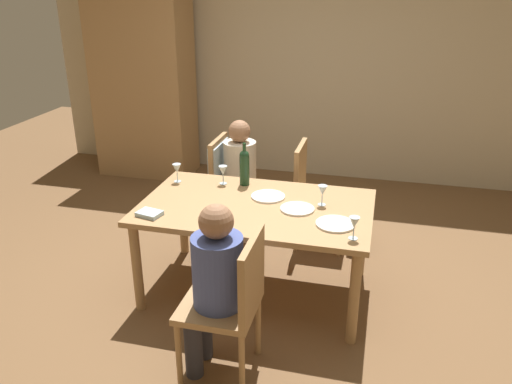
{
  "coord_description": "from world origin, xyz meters",
  "views": [
    {
      "loc": [
        0.83,
        -3.27,
        2.24
      ],
      "look_at": [
        0.0,
        0.0,
        0.83
      ],
      "focal_mm": 36.16,
      "sensor_mm": 36.0,
      "label": 1
    }
  ],
  "objects": [
    {
      "name": "ground_plane",
      "position": [
        0.0,
        0.0,
        0.0
      ],
      "size": [
        10.0,
        10.0,
        0.0
      ],
      "primitive_type": "plane",
      "color": "brown"
    },
    {
      "name": "rear_room_partition",
      "position": [
        0.0,
        2.7,
        1.35
      ],
      "size": [
        6.4,
        0.12,
        2.7
      ],
      "primitive_type": "cube",
      "color": "beige",
      "rests_on": "ground_plane"
    },
    {
      "name": "armoire_cabinet",
      "position": [
        -1.93,
        2.25,
        1.1
      ],
      "size": [
        1.18,
        0.62,
        2.18
      ],
      "color": "#A87F51",
      "rests_on": "ground_plane"
    },
    {
      "name": "dining_table",
      "position": [
        0.0,
        0.0,
        0.64
      ],
      "size": [
        1.65,
        1.01,
        0.73
      ],
      "color": "#A87F51",
      "rests_on": "ground_plane"
    },
    {
      "name": "chair_far_left",
      "position": [
        -0.5,
        0.88,
        0.59
      ],
      "size": [
        0.46,
        0.44,
        0.92
      ],
      "rotation": [
        0.0,
        0.0,
        -1.57
      ],
      "color": "#A87F51",
      "rests_on": "ground_plane"
    },
    {
      "name": "chair_near",
      "position": [
        0.09,
        -0.88,
        0.53
      ],
      "size": [
        0.44,
        0.44,
        0.92
      ],
      "rotation": [
        0.0,
        0.0,
        1.57
      ],
      "color": "#A87F51",
      "rests_on": "ground_plane"
    },
    {
      "name": "chair_far_right",
      "position": [
        0.29,
        0.88,
        0.53
      ],
      "size": [
        0.44,
        0.44,
        0.92
      ],
      "rotation": [
        0.0,
        0.0,
        -1.57
      ],
      "color": "#A87F51",
      "rests_on": "ground_plane"
    },
    {
      "name": "person_woman_host",
      "position": [
        -0.35,
        0.88,
        0.64
      ],
      "size": [
        0.33,
        0.29,
        1.1
      ],
      "rotation": [
        0.0,
        0.0,
        -1.57
      ],
      "color": "#33333D",
      "rests_on": "ground_plane"
    },
    {
      "name": "person_man_bearded",
      "position": [
        -0.03,
        -0.88,
        0.64
      ],
      "size": [
        0.34,
        0.3,
        1.11
      ],
      "rotation": [
        0.0,
        0.0,
        1.57
      ],
      "color": "#33333D",
      "rests_on": "ground_plane"
    },
    {
      "name": "wine_bottle_tall_green",
      "position": [
        -0.18,
        0.36,
        0.88
      ],
      "size": [
        0.08,
        0.08,
        0.34
      ],
      "color": "#19381E",
      "rests_on": "dining_table"
    },
    {
      "name": "wine_glass_near_left",
      "position": [
        -0.72,
        0.29,
        0.83
      ],
      "size": [
        0.07,
        0.07,
        0.15
      ],
      "color": "silver",
      "rests_on": "dining_table"
    },
    {
      "name": "wine_glass_centre",
      "position": [
        0.72,
        -0.35,
        0.83
      ],
      "size": [
        0.07,
        0.07,
        0.15
      ],
      "color": "silver",
      "rests_on": "dining_table"
    },
    {
      "name": "wine_glass_near_right",
      "position": [
        -0.35,
        0.33,
        0.83
      ],
      "size": [
        0.07,
        0.07,
        0.15
      ],
      "color": "silver",
      "rests_on": "dining_table"
    },
    {
      "name": "wine_glass_far",
      "position": [
        0.46,
        0.12,
        0.83
      ],
      "size": [
        0.07,
        0.07,
        0.15
      ],
      "color": "silver",
      "rests_on": "dining_table"
    },
    {
      "name": "dinner_plate_host",
      "position": [
        0.59,
        -0.19,
        0.73
      ],
      "size": [
        0.26,
        0.26,
        0.01
      ],
      "primitive_type": "cylinder",
      "color": "silver",
      "rests_on": "dining_table"
    },
    {
      "name": "dinner_plate_guest_left",
      "position": [
        0.05,
        0.16,
        0.73
      ],
      "size": [
        0.25,
        0.25,
        0.01
      ],
      "primitive_type": "cylinder",
      "color": "white",
      "rests_on": "dining_table"
    },
    {
      "name": "dinner_plate_guest_right",
      "position": [
        0.3,
        -0.01,
        0.73
      ],
      "size": [
        0.24,
        0.24,
        0.01
      ],
      "primitive_type": "cylinder",
      "color": "silver",
      "rests_on": "dining_table"
    },
    {
      "name": "folded_napkin",
      "position": [
        -0.66,
        -0.35,
        0.74
      ],
      "size": [
        0.18,
        0.15,
        0.03
      ],
      "primitive_type": "cube",
      "rotation": [
        0.0,
        0.0,
        -0.22
      ],
      "color": "#ADC6D6",
      "rests_on": "dining_table"
    },
    {
      "name": "handbag",
      "position": [
        0.72,
        0.88,
        0.11
      ],
      "size": [
        0.19,
        0.3,
        0.22
      ],
      "primitive_type": "cube",
      "rotation": [
        0.0,
        0.0,
        -1.86
      ],
      "color": "brown",
      "rests_on": "ground_plane"
    }
  ]
}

